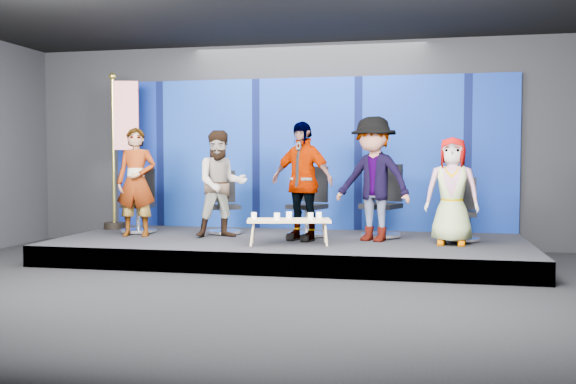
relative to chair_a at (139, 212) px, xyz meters
name	(u,v)px	position (x,y,z in m)	size (l,w,h in m)	color
ground	(246,292)	(2.60, -2.84, -0.64)	(10.00, 10.00, 0.00)	black
room_walls	(245,77)	(2.60, -2.84, 1.78)	(10.02, 8.02, 3.51)	black
riser	(290,249)	(2.60, -0.34, -0.49)	(7.00, 3.00, 0.30)	black
backdrop	(307,154)	(2.60, 1.11, 0.96)	(7.00, 0.08, 2.60)	#071255
chair_a	(139,212)	(0.00, 0.00, 0.00)	(0.66, 0.66, 1.05)	silver
panelist_a	(136,182)	(0.18, -0.47, 0.50)	(0.62, 0.41, 1.70)	black
chair_b	(224,213)	(1.42, 0.14, -0.01)	(0.77, 0.77, 1.02)	silver
panelist_b	(221,184)	(1.53, -0.35, 0.48)	(0.80, 0.63, 1.65)	black
chair_c	(309,213)	(2.83, 0.06, 0.01)	(0.80, 0.80, 1.09)	silver
panelist_c	(302,181)	(2.80, -0.44, 0.54)	(1.04, 0.43, 1.77)	black
chair_d	(383,213)	(3.96, 0.18, 0.03)	(0.83, 0.83, 1.13)	silver
panelist_d	(373,179)	(3.85, -0.32, 0.57)	(1.18, 0.68, 1.83)	black
chair_e	(462,220)	(5.14, -0.04, -0.04)	(0.58, 0.58, 0.94)	silver
panelist_e	(452,191)	(4.97, -0.51, 0.42)	(0.74, 0.48, 1.52)	black
coffee_table	(289,221)	(2.71, -0.95, -0.01)	(1.25, 0.74, 0.36)	tan
mug_a	(254,216)	(2.22, -1.01, 0.06)	(0.08, 0.08, 0.09)	white
mug_b	(277,216)	(2.57, -1.09, 0.06)	(0.08, 0.08, 0.10)	white
mug_c	(289,215)	(2.70, -0.86, 0.07)	(0.08, 0.08, 0.10)	white
mug_d	(311,216)	(3.02, -0.90, 0.06)	(0.08, 0.08, 0.09)	white
mug_e	(319,215)	(3.12, -0.78, 0.06)	(0.08, 0.08, 0.10)	white
flag_stand	(121,147)	(-0.51, 0.42, 1.08)	(0.61, 0.36, 2.68)	black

